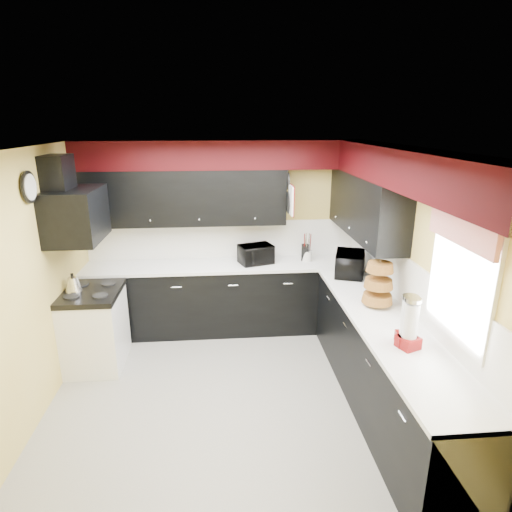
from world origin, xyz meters
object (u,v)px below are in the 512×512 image
Objects in this scene: knife_block at (305,253)px; kettle at (73,284)px; microwave at (350,264)px; toaster_oven at (256,254)px; utensil_crock at (307,256)px.

knife_block reaches higher than kettle.
microwave is 3.20m from kettle.
microwave reaches higher than toaster_oven.
kettle is (-2.78, -0.77, -0.01)m from utensil_crock.
toaster_oven is at bearing 82.20° from microwave.
knife_block is (-0.02, 0.02, 0.03)m from utensil_crock.
microwave is (1.09, -0.53, 0.02)m from toaster_oven.
utensil_crock is at bearing -15.27° from toaster_oven.
toaster_oven is at bearing 19.34° from kettle.
microwave reaches higher than utensil_crock.
kettle is (-2.10, -0.74, -0.06)m from toaster_oven.
kettle is at bearing -178.98° from toaster_oven.
microwave is at bearing -43.14° from knife_block.
toaster_oven reaches higher than knife_block.
utensil_crock is (-0.41, 0.57, -0.07)m from microwave.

